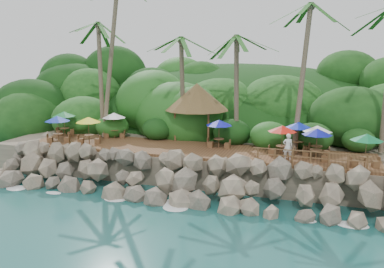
% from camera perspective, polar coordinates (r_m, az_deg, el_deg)
% --- Properties ---
extents(ground, '(140.00, 140.00, 0.00)m').
position_cam_1_polar(ground, '(25.61, -4.25, -9.98)').
color(ground, '#19514F').
rests_on(ground, ground).
extents(land_base, '(32.00, 25.20, 2.10)m').
position_cam_1_polar(land_base, '(39.99, 4.47, -0.67)').
color(land_base, gray).
rests_on(land_base, ground).
extents(jungle_hill, '(44.80, 28.00, 15.40)m').
position_cam_1_polar(jungle_hill, '(47.38, 6.61, -0.14)').
color(jungle_hill, '#143811').
rests_on(jungle_hill, ground).
extents(seawall, '(29.00, 4.00, 2.30)m').
position_cam_1_polar(seawall, '(26.99, -2.66, -6.26)').
color(seawall, gray).
rests_on(seawall, ground).
extents(terrace, '(26.00, 5.00, 0.20)m').
position_cam_1_polar(terrace, '(30.35, 0.00, -2.22)').
color(terrace, brown).
rests_on(terrace, land_base).
extents(jungle_foliage, '(44.00, 16.00, 12.00)m').
position_cam_1_polar(jungle_foliage, '(39.28, 4.10, -2.45)').
color(jungle_foliage, '#143811').
rests_on(jungle_foliage, ground).
extents(foam_line, '(25.20, 0.80, 0.06)m').
position_cam_1_polar(foam_line, '(25.86, -3.99, -9.69)').
color(foam_line, white).
rests_on(foam_line, ground).
extents(palms, '(28.10, 6.85, 14.22)m').
position_cam_1_polar(palms, '(31.91, 2.97, 16.42)').
color(palms, brown).
rests_on(palms, ground).
extents(palapa, '(5.27, 5.27, 4.60)m').
position_cam_1_polar(palapa, '(33.36, 0.68, 5.25)').
color(palapa, brown).
rests_on(palapa, ground).
extents(dining_clusters, '(25.57, 5.17, 2.14)m').
position_cam_1_polar(dining_clusters, '(29.80, 1.40, 1.21)').
color(dining_clusters, brown).
rests_on(dining_clusters, terrace).
extents(railing, '(7.20, 0.10, 1.00)m').
position_cam_1_polar(railing, '(26.47, 16.31, -3.10)').
color(railing, brown).
rests_on(railing, terrace).
extents(waiter, '(0.73, 0.56, 1.79)m').
position_cam_1_polar(waiter, '(27.61, 13.29, -1.76)').
color(waiter, white).
rests_on(waiter, terrace).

